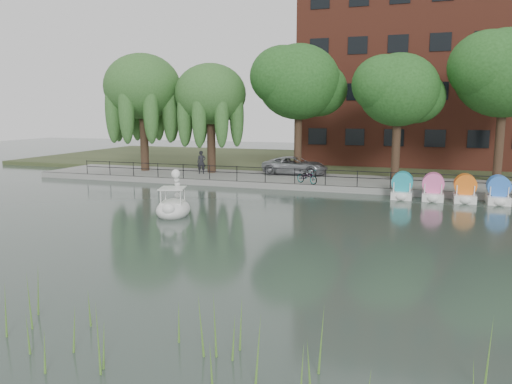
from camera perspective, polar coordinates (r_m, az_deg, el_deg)
The scene contains 17 objects.
ground_plane at distance 20.10m, azimuth -5.04°, elevation -5.33°, with size 120.00×120.00×0.00m, color #42514A.
promenade at distance 35.03m, azimuth 5.55°, elevation 1.26°, with size 40.00×6.00×0.40m, color gray.
kerb at distance 32.19m, azimuth 4.34°, elevation 0.57°, with size 40.00×0.25×0.40m, color gray.
land_strip at distance 48.67m, azimuth 9.34°, elevation 3.40°, with size 60.00×22.00×0.36m, color #47512D.
railing at distance 32.26m, azimuth 4.45°, elevation 2.28°, with size 32.00×0.05×1.00m.
apartment_building at distance 47.95m, azimuth 18.17°, elevation 13.98°, with size 20.00×10.07×18.00m.
willow_left at distance 40.19m, azimuth -12.86°, elevation 11.64°, with size 5.88×5.88×9.01m.
willow_mid at distance 38.05m, azimuth -5.21°, elevation 11.03°, with size 5.32×5.32×8.15m.
broadleaf_center at distance 36.92m, azimuth 4.90°, elevation 12.35°, with size 6.00×6.00×9.25m.
broadleaf_right at distance 35.36m, azimuth 15.98°, elevation 11.08°, with size 5.40×5.40×8.32m.
broadleaf_far at distance 36.65m, azimuth 26.56°, elevation 11.98°, with size 6.30×6.30×9.71m.
minivan at distance 36.85m, azimuth 4.49°, elevation 3.18°, with size 5.48×2.52×1.52m, color gray.
bicycle at distance 32.37m, azimuth 5.87°, elevation 1.85°, with size 1.72×0.60×1.00m, color gray.
pedestrian at distance 37.35m, azimuth -6.26°, elevation 3.59°, with size 0.71×0.48×1.98m, color black.
swan_boat at distance 24.70m, azimuth -9.42°, elevation -1.54°, with size 2.28×2.91×2.17m.
pedal_boat_row at distance 30.40m, azimuth 22.77°, elevation 0.13°, with size 7.95×1.70×1.40m.
reed_bank at distance 11.10m, azimuth -15.79°, elevation -14.77°, with size 24.00×2.40×1.20m.
Camera 1 is at (7.90, -17.78, 5.06)m, focal length 35.00 mm.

